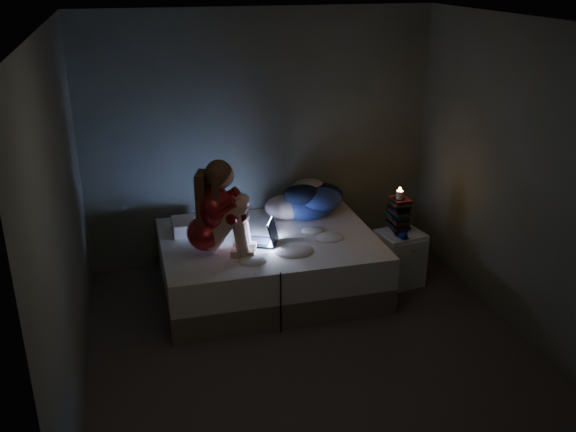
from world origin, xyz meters
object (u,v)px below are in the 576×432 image
object	(u,v)px
bed	(269,264)
nightstand	(399,258)
laptop	(257,231)
candle	(400,196)
phone	(399,236)
woman	(205,207)

from	to	relation	value
bed	nightstand	distance (m)	1.29
laptop	candle	bearing A→B (deg)	23.18
nightstand	candle	size ratio (longest dim) A/B	6.81
laptop	nightstand	size ratio (longest dim) A/B	0.65
laptop	candle	distance (m)	1.43
bed	nightstand	xyz separation A→B (m)	(1.28, -0.19, -0.01)
nightstand	phone	distance (m)	0.30
candle	bed	bearing A→B (deg)	175.65
nightstand	phone	bearing A→B (deg)	-134.77
bed	phone	distance (m)	1.28
woman	laptop	size ratio (longest dim) A/B	2.47
woman	nightstand	xyz separation A→B (m)	(1.89, -0.02, -0.72)
phone	bed	bearing A→B (deg)	160.96
phone	laptop	bearing A→B (deg)	166.04
bed	candle	xyz separation A→B (m)	(1.28, -0.10, 0.62)
laptop	phone	world-z (taller)	laptop
nightstand	candle	world-z (taller)	candle
nightstand	bed	bearing A→B (deg)	161.11
woman	bed	bearing A→B (deg)	33.26
nightstand	woman	bearing A→B (deg)	168.85
laptop	phone	bearing A→B (deg)	15.46
bed	nightstand	world-z (taller)	bed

